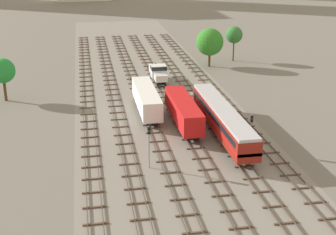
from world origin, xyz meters
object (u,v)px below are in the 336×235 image
(signal_post_nearest, at_px, (251,127))
(freight_boxcar_centre_near, at_px, (183,110))
(freight_boxcar_centre_left_mid, at_px, (146,98))
(shunter_loco_centre_midfar, at_px, (158,72))
(passenger_coach_centre_right_nearest, at_px, (222,118))
(signal_post_near, at_px, (149,142))

(signal_post_nearest, bearing_deg, freight_boxcar_centre_near, 125.10)
(freight_boxcar_centre_left_mid, bearing_deg, shunter_loco_centre_midfar, 74.86)
(signal_post_nearest, bearing_deg, passenger_coach_centre_right_nearest, 113.68)
(signal_post_near, bearing_deg, shunter_loco_centre_midfar, 79.18)
(passenger_coach_centre_right_nearest, relative_size, freight_boxcar_centre_near, 1.57)
(shunter_loco_centre_midfar, bearing_deg, freight_boxcar_centre_near, -89.98)
(freight_boxcar_centre_near, bearing_deg, signal_post_near, -118.48)
(signal_post_nearest, distance_m, signal_post_near, 13.41)
(freight_boxcar_centre_left_mid, relative_size, shunter_loco_centre_midfar, 1.65)
(freight_boxcar_centre_near, bearing_deg, shunter_loco_centre_midfar, 90.02)
(shunter_loco_centre_midfar, bearing_deg, passenger_coach_centre_right_nearest, -80.65)
(signal_post_near, bearing_deg, passenger_coach_centre_right_nearest, 35.39)
(passenger_coach_centre_right_nearest, xyz_separation_m, freight_boxcar_centre_near, (-4.37, 4.34, -0.16))
(freight_boxcar_centre_near, distance_m, signal_post_nearest, 11.41)
(freight_boxcar_centre_left_mid, relative_size, signal_post_nearest, 2.97)
(shunter_loco_centre_midfar, bearing_deg, freight_boxcar_centre_left_mid, -105.14)
(freight_boxcar_centre_near, xyz_separation_m, signal_post_near, (-6.57, -12.10, 0.87))
(passenger_coach_centre_right_nearest, bearing_deg, signal_post_near, -144.61)
(freight_boxcar_centre_near, height_order, freight_boxcar_centre_left_mid, same)
(freight_boxcar_centre_near, distance_m, shunter_loco_centre_midfar, 22.23)
(freight_boxcar_centre_near, relative_size, shunter_loco_centre_midfar, 1.65)
(freight_boxcar_centre_near, bearing_deg, signal_post_nearest, -54.90)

